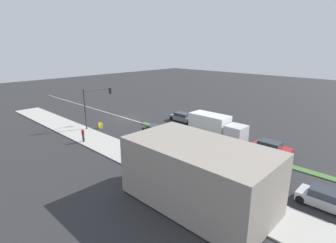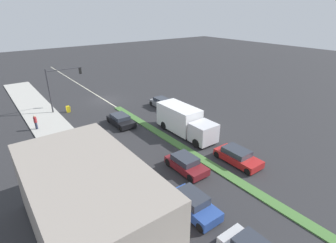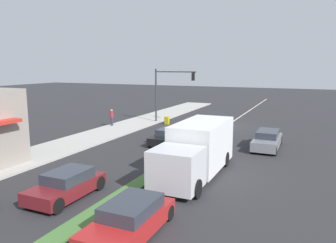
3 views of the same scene
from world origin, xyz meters
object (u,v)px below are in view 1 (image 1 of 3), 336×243
(traffic_signal_main, at_px, (94,101))
(suv_grey, at_px, (183,117))
(pedestrian, at_px, (83,135))
(coupe_blue, at_px, (262,177))
(sedan_silver, at_px, (331,201))
(delivery_truck, at_px, (215,126))
(hatchback_red, at_px, (271,147))
(warning_aframe_sign, at_px, (101,126))
(suv_black, at_px, (157,130))
(sedan_maroon, at_px, (236,154))

(traffic_signal_main, relative_size, suv_grey, 1.26)
(traffic_signal_main, height_order, pedestrian, traffic_signal_main)
(traffic_signal_main, distance_m, suv_grey, 13.54)
(coupe_blue, height_order, sedan_silver, coupe_blue)
(delivery_truck, height_order, coupe_blue, delivery_truck)
(hatchback_red, height_order, sedan_silver, sedan_silver)
(warning_aframe_sign, xyz_separation_m, sedan_silver, (-0.85, 28.52, 0.22))
(pedestrian, bearing_deg, coupe_blue, 105.10)
(traffic_signal_main, relative_size, warning_aframe_sign, 6.69)
(suv_grey, xyz_separation_m, suv_black, (7.20, 1.59, -0.06))
(sedan_silver, height_order, sedan_maroon, sedan_silver)
(warning_aframe_sign, distance_m, suv_black, 8.49)
(delivery_truck, bearing_deg, coupe_blue, 52.95)
(sedan_maroon, bearing_deg, suv_grey, -118.49)
(warning_aframe_sign, distance_m, sedan_silver, 28.54)
(warning_aframe_sign, bearing_deg, suv_black, 115.49)
(sedan_silver, relative_size, suv_grey, 1.04)
(pedestrian, height_order, suv_black, pedestrian)
(pedestrian, xyz_separation_m, suv_grey, (-15.40, 2.73, -0.34))
(traffic_signal_main, height_order, sedan_silver, traffic_signal_main)
(delivery_truck, height_order, hatchback_red, delivery_truck)
(coupe_blue, xyz_separation_m, sedan_silver, (0.00, 5.19, -0.00))
(hatchback_red, bearing_deg, sedan_maroon, -21.85)
(suv_black, bearing_deg, coupe_blue, 79.87)
(coupe_blue, bearing_deg, hatchback_red, -162.70)
(suv_grey, bearing_deg, coupe_blue, 59.93)
(suv_black, bearing_deg, sedan_silver, 82.36)
(warning_aframe_sign, relative_size, coupe_blue, 0.22)
(sedan_maroon, relative_size, suv_black, 0.96)
(hatchback_red, relative_size, suv_grey, 0.94)
(hatchback_red, bearing_deg, pedestrian, -54.65)
(pedestrian, xyz_separation_m, sedan_maroon, (-8.20, 15.99, -0.36))
(coupe_blue, xyz_separation_m, suv_grey, (-10.00, -17.27, -0.01))
(pedestrian, relative_size, sedan_maroon, 0.43)
(traffic_signal_main, relative_size, delivery_truck, 0.75)
(pedestrian, xyz_separation_m, sedan_silver, (-5.40, 25.18, -0.34))
(hatchback_red, relative_size, sedan_silver, 0.91)
(sedan_maroon, relative_size, suv_grey, 0.86)
(hatchback_red, relative_size, coupe_blue, 1.09)
(delivery_truck, bearing_deg, sedan_silver, 63.94)
(sedan_silver, xyz_separation_m, sedan_maroon, (-2.80, -9.19, -0.03))
(pedestrian, relative_size, coupe_blue, 0.43)
(hatchback_red, bearing_deg, suv_black, -71.87)
(traffic_signal_main, distance_m, warning_aframe_sign, 3.61)
(coupe_blue, xyz_separation_m, sedan_maroon, (-2.80, -4.01, -0.03))
(sedan_silver, bearing_deg, suv_black, -97.64)
(traffic_signal_main, bearing_deg, coupe_blue, 92.65)
(hatchback_red, xyz_separation_m, suv_grey, (-2.80, -15.03, 0.03))
(warning_aframe_sign, bearing_deg, delivery_truck, 120.26)
(delivery_truck, relative_size, hatchback_red, 1.80)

